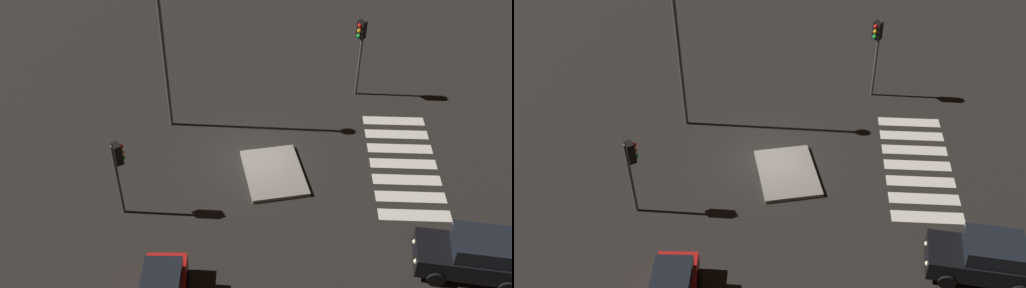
% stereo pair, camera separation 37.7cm
% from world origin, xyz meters
% --- Properties ---
extents(ground_plane, '(80.00, 80.00, 0.00)m').
position_xyz_m(ground_plane, '(0.00, 0.00, 0.00)').
color(ground_plane, black).
extents(traffic_island, '(4.08, 3.41, 0.18)m').
position_xyz_m(traffic_island, '(-1.01, -0.89, 0.09)').
color(traffic_island, gray).
rests_on(traffic_island, ground).
extents(car_black, '(2.45, 4.55, 1.91)m').
position_xyz_m(car_black, '(-6.41, -8.80, 0.94)').
color(car_black, black).
rests_on(car_black, ground).
extents(traffic_light_east, '(0.53, 0.54, 4.58)m').
position_xyz_m(traffic_light_east, '(5.84, -5.25, 3.47)').
color(traffic_light_east, '#47474C').
rests_on(traffic_light_east, ground).
extents(traffic_light_west, '(0.54, 0.53, 3.77)m').
position_xyz_m(traffic_light_west, '(-3.69, 5.56, 2.86)').
color(traffic_light_west, '#47474C').
rests_on(traffic_light_west, ground).
extents(street_lamp, '(0.56, 0.56, 8.67)m').
position_xyz_m(street_lamp, '(2.68, 4.55, 5.81)').
color(street_lamp, '#47474C').
rests_on(street_lamp, ground).
extents(crosswalk_near, '(7.60, 3.20, 0.02)m').
position_xyz_m(crosswalk_near, '(0.00, -7.14, 0.01)').
color(crosswalk_near, silver).
rests_on(crosswalk_near, ground).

